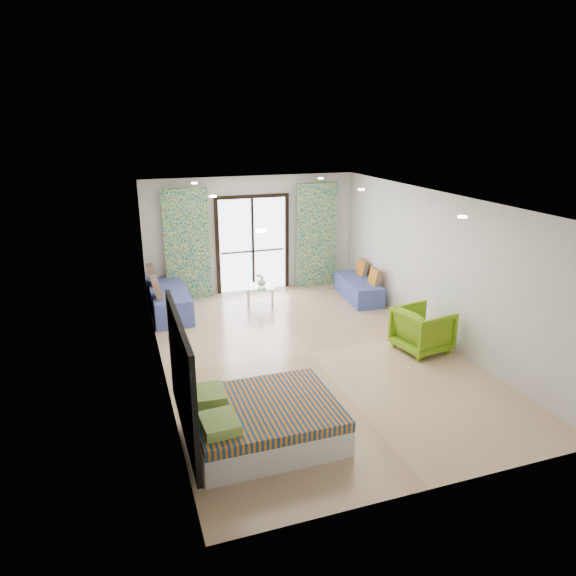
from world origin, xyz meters
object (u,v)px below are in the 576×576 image
object	(u,v)px
daybed_left	(168,300)
coffee_table	(260,288)
bed	(264,421)
daybed_right	(359,288)
armchair	(423,327)

from	to	relation	value
daybed_left	coffee_table	distance (m)	2.01
bed	daybed_right	bearing A→B (deg)	51.71
bed	armchair	xyz separation A→B (m)	(3.40, 1.67, 0.17)
bed	daybed_left	size ratio (longest dim) A/B	0.94
daybed_right	daybed_left	bearing A→B (deg)	179.78
daybed_left	armchair	size ratio (longest dim) A/B	2.25
bed	daybed_left	world-z (taller)	daybed_left
coffee_table	armchair	size ratio (longest dim) A/B	0.88
daybed_left	coffee_table	bearing A→B (deg)	-0.81
daybed_right	coffee_table	world-z (taller)	daybed_right
daybed_left	armchair	distance (m)	5.22
bed	daybed_right	world-z (taller)	daybed_right
bed	coffee_table	size ratio (longest dim) A/B	2.42
bed	daybed_right	size ratio (longest dim) A/B	1.09
daybed_left	armchair	world-z (taller)	daybed_left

